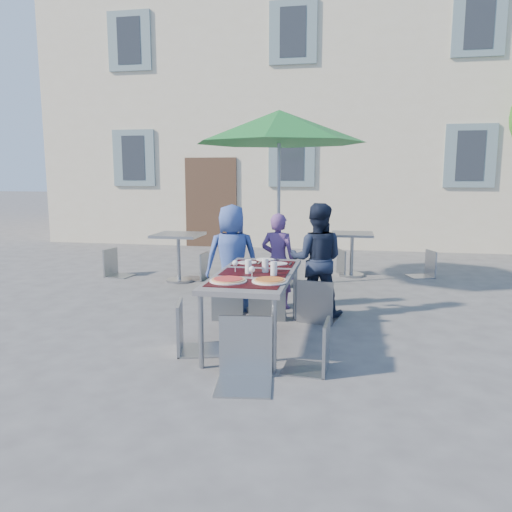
% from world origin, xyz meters
% --- Properties ---
extents(ground, '(90.00, 90.00, 0.00)m').
position_xyz_m(ground, '(0.00, 0.00, 0.00)').
color(ground, '#49494C').
rests_on(ground, ground).
extents(building, '(13.60, 8.20, 11.10)m').
position_xyz_m(building, '(-0.00, 11.50, 4.85)').
color(building, beige).
rests_on(building, ground).
extents(dining_table, '(0.80, 1.85, 0.76)m').
position_xyz_m(dining_table, '(0.43, 0.58, 0.70)').
color(dining_table, '#454449').
rests_on(dining_table, ground).
extents(pizza_near_left, '(0.37, 0.37, 0.03)m').
position_xyz_m(pizza_near_left, '(0.26, 0.08, 0.77)').
color(pizza_near_left, white).
rests_on(pizza_near_left, dining_table).
extents(pizza_near_right, '(0.35, 0.35, 0.03)m').
position_xyz_m(pizza_near_right, '(0.66, 0.13, 0.77)').
color(pizza_near_right, white).
rests_on(pizza_near_right, dining_table).
extents(glassware, '(0.50, 0.43, 0.15)m').
position_xyz_m(glassware, '(0.49, 0.50, 0.83)').
color(glassware, silver).
rests_on(glassware, dining_table).
extents(place_settings, '(0.63, 0.48, 0.01)m').
position_xyz_m(place_settings, '(0.42, 1.21, 0.76)').
color(place_settings, white).
rests_on(place_settings, dining_table).
extents(child_0, '(0.80, 0.64, 1.41)m').
position_xyz_m(child_0, '(-0.09, 1.72, 0.70)').
color(child_0, '#364E96').
rests_on(child_0, ground).
extents(child_1, '(0.51, 0.38, 1.28)m').
position_xyz_m(child_1, '(0.48, 1.98, 0.64)').
color(child_1, '#5E3B7A').
rests_on(child_1, ground).
extents(child_2, '(0.70, 0.41, 1.43)m').
position_xyz_m(child_2, '(1.01, 1.73, 0.72)').
color(child_2, '#171E33').
rests_on(child_2, ground).
extents(chair_0, '(0.44, 0.44, 0.87)m').
position_xyz_m(chair_0, '(-0.05, 1.32, 0.51)').
color(chair_0, gray).
rests_on(chair_0, ground).
extents(chair_1, '(0.52, 0.52, 1.03)m').
position_xyz_m(chair_1, '(0.43, 1.41, 0.60)').
color(chair_1, gray).
rests_on(chair_1, ground).
extents(chair_2, '(0.53, 0.53, 1.01)m').
position_xyz_m(chair_2, '(1.04, 1.41, 0.59)').
color(chair_2, gray).
rests_on(chair_2, ground).
extents(chair_3, '(0.53, 0.53, 0.98)m').
position_xyz_m(chair_3, '(-0.15, 0.12, 0.58)').
color(chair_3, gray).
rests_on(chair_3, ground).
extents(chair_4, '(0.43, 0.42, 0.90)m').
position_xyz_m(chair_4, '(1.14, -0.15, 0.53)').
color(chair_4, gray).
rests_on(chair_4, ground).
extents(chair_5, '(0.53, 0.53, 1.06)m').
position_xyz_m(chair_5, '(0.55, -0.51, 0.63)').
color(chair_5, '#92989E').
rests_on(chair_5, ground).
extents(patio_umbrella, '(2.68, 2.68, 2.77)m').
position_xyz_m(patio_umbrella, '(0.29, 3.32, 2.50)').
color(patio_umbrella, '#929599').
rests_on(patio_umbrella, ground).
extents(cafe_table_0, '(0.76, 0.76, 0.81)m').
position_xyz_m(cafe_table_0, '(-1.39, 3.32, 0.58)').
color(cafe_table_0, '#929599').
rests_on(cafe_table_0, ground).
extents(bg_chair_l_0, '(0.47, 0.46, 0.93)m').
position_xyz_m(bg_chair_l_0, '(-2.67, 3.56, 0.54)').
color(bg_chair_l_0, gray).
rests_on(bg_chair_l_0, ground).
extents(bg_chair_r_0, '(0.43, 0.42, 0.89)m').
position_xyz_m(bg_chair_r_0, '(-1.11, 3.56, 0.51)').
color(bg_chair_r_0, gray).
rests_on(bg_chair_r_0, ground).
extents(cafe_table_1, '(0.72, 0.72, 0.77)m').
position_xyz_m(cafe_table_1, '(1.46, 4.34, 0.54)').
color(cafe_table_1, '#929599').
rests_on(cafe_table_1, ground).
extents(bg_chair_l_1, '(0.51, 0.50, 0.87)m').
position_xyz_m(bg_chair_l_1, '(1.36, 4.46, 0.50)').
color(bg_chair_l_1, gray).
rests_on(bg_chair_l_1, ground).
extents(bg_chair_r_1, '(0.50, 0.50, 0.89)m').
position_xyz_m(bg_chair_r_1, '(2.74, 4.51, 0.52)').
color(bg_chair_r_1, '#93979F').
rests_on(bg_chair_r_1, ground).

